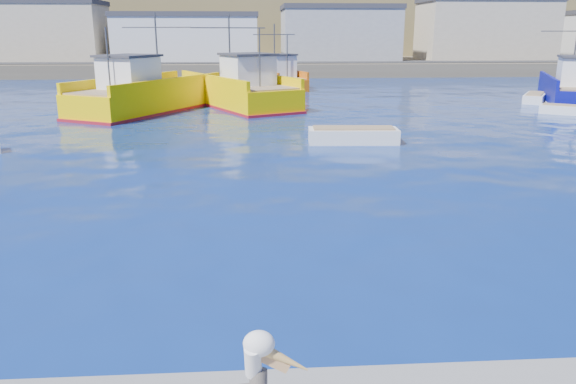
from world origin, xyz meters
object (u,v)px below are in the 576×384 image
object	(u,v)px
skiff_mid	(353,137)
skiff_extra	(569,111)
boat_orange	(279,78)
skiff_far	(535,99)
trawler_yellow_a	(146,95)
trawler_yellow_b	(239,91)
trawler_blue	(573,90)

from	to	relation	value
skiff_mid	skiff_extra	bearing A→B (deg)	28.81
boat_orange	skiff_extra	bearing A→B (deg)	-45.47
skiff_far	trawler_yellow_a	bearing A→B (deg)	-173.66
trawler_yellow_b	trawler_yellow_a	bearing A→B (deg)	-159.25
trawler_blue	skiff_mid	size ratio (longest dim) A/B	2.54
trawler_yellow_a	skiff_mid	world-z (taller)	trawler_yellow_a
boat_orange	skiff_mid	size ratio (longest dim) A/B	1.94
trawler_blue	skiff_mid	distance (m)	24.43
trawler_blue	skiff_extra	xyz separation A→B (m)	(-3.43, -5.70, -0.77)
trawler_yellow_a	trawler_blue	distance (m)	31.94
trawler_yellow_b	boat_orange	size ratio (longest dim) A/B	1.52
trawler_blue	skiff_extra	distance (m)	6.70
trawler_yellow_a	skiff_far	distance (m)	29.68
trawler_yellow_b	boat_orange	world-z (taller)	trawler_yellow_b
trawler_yellow_b	trawler_blue	world-z (taller)	trawler_yellow_b
trawler_yellow_a	skiff_mid	distance (m)	17.43
trawler_yellow_b	trawler_blue	distance (m)	25.48
skiff_extra	skiff_mid	bearing A→B (deg)	-151.19
trawler_yellow_b	skiff_extra	distance (m)	22.83
trawler_blue	skiff_far	distance (m)	2.69
boat_orange	skiff_mid	xyz separation A→B (m)	(2.32, -27.66, -0.72)
trawler_blue	skiff_far	xyz separation A→B (m)	(-2.37, 1.04, -0.74)
boat_orange	skiff_far	bearing A→B (deg)	-31.64
trawler_blue	skiff_mid	xyz separation A→B (m)	(-19.58, -14.58, -0.71)
trawler_yellow_a	trawler_yellow_b	bearing A→B (deg)	20.75
trawler_yellow_b	trawler_blue	size ratio (longest dim) A/B	1.16
boat_orange	skiff_far	xyz separation A→B (m)	(19.53, -12.03, -0.75)
skiff_extra	boat_orange	bearing A→B (deg)	134.53
trawler_yellow_a	skiff_extra	size ratio (longest dim) A/B	3.62
trawler_yellow_a	trawler_yellow_b	xyz separation A→B (m)	(6.39, 2.42, -0.01)
skiff_mid	skiff_extra	size ratio (longest dim) A/B	1.23
boat_orange	skiff_mid	world-z (taller)	boat_orange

